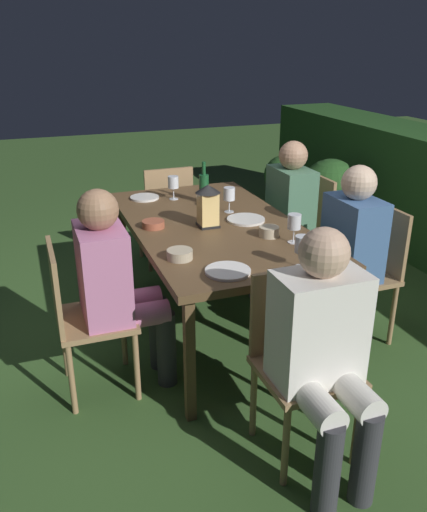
# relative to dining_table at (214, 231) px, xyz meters

# --- Properties ---
(ground_plane) EXTENTS (16.00, 16.00, 0.00)m
(ground_plane) POSITION_rel_dining_table_xyz_m (0.00, 0.00, -0.70)
(ground_plane) COLOR #385B28
(dining_table) EXTENTS (1.82, 1.01, 0.75)m
(dining_table) POSITION_rel_dining_table_xyz_m (0.00, 0.00, 0.00)
(dining_table) COLOR brown
(dining_table) RESTS_ON ground
(chair_side_right_a) EXTENTS (0.42, 0.40, 0.87)m
(chair_side_right_a) POSITION_rel_dining_table_xyz_m (-0.41, 0.89, -0.21)
(chair_side_right_a) COLOR #9E7A51
(chair_side_right_a) RESTS_ON ground
(person_in_green) EXTENTS (0.38, 0.47, 1.15)m
(person_in_green) POSITION_rel_dining_table_xyz_m (-0.41, 0.70, -0.06)
(person_in_green) COLOR #4C7A5B
(person_in_green) RESTS_ON ground
(chair_side_right_b) EXTENTS (0.42, 0.40, 0.87)m
(chair_side_right_b) POSITION_rel_dining_table_xyz_m (0.41, 0.89, -0.21)
(chair_side_right_b) COLOR #9E7A51
(chair_side_right_b) RESTS_ON ground
(person_in_blue) EXTENTS (0.38, 0.47, 1.15)m
(person_in_blue) POSITION_rel_dining_table_xyz_m (0.41, 0.70, -0.06)
(person_in_blue) COLOR #426699
(person_in_blue) RESTS_ON ground
(chair_side_left_b) EXTENTS (0.42, 0.40, 0.87)m
(chair_side_left_b) POSITION_rel_dining_table_xyz_m (0.41, -0.89, -0.21)
(chair_side_left_b) COLOR #9E7A51
(chair_side_left_b) RESTS_ON ground
(person_in_pink) EXTENTS (0.38, 0.47, 1.15)m
(person_in_pink) POSITION_rel_dining_table_xyz_m (0.41, -0.70, -0.06)
(person_in_pink) COLOR #C675A3
(person_in_pink) RESTS_ON ground
(chair_head_far) EXTENTS (0.40, 0.42, 0.87)m
(chair_head_far) POSITION_rel_dining_table_xyz_m (1.16, 0.00, -0.21)
(chair_head_far) COLOR #9E7A51
(chair_head_far) RESTS_ON ground
(person_in_cream) EXTENTS (0.48, 0.38, 1.15)m
(person_in_cream) POSITION_rel_dining_table_xyz_m (1.35, 0.00, -0.06)
(person_in_cream) COLOR white
(person_in_cream) RESTS_ON ground
(chair_head_near) EXTENTS (0.40, 0.42, 0.87)m
(chair_head_near) POSITION_rel_dining_table_xyz_m (-1.16, 0.00, -0.21)
(chair_head_near) COLOR #9E7A51
(chair_head_near) RESTS_ON ground
(lantern_centerpiece) EXTENTS (0.15, 0.15, 0.27)m
(lantern_centerpiece) POSITION_rel_dining_table_xyz_m (0.05, -0.05, 0.20)
(lantern_centerpiece) COLOR black
(lantern_centerpiece) RESTS_ON dining_table
(green_bottle_on_table) EXTENTS (0.07, 0.07, 0.29)m
(green_bottle_on_table) POSITION_rel_dining_table_xyz_m (-0.44, 0.09, 0.16)
(green_bottle_on_table) COLOR #195128
(green_bottle_on_table) RESTS_ON dining_table
(wine_glass_a) EXTENTS (0.08, 0.08, 0.17)m
(wine_glass_a) POSITION_rel_dining_table_xyz_m (-0.59, -0.09, 0.17)
(wine_glass_a) COLOR silver
(wine_glass_a) RESTS_ON dining_table
(wine_glass_b) EXTENTS (0.08, 0.08, 0.17)m
(wine_glass_b) POSITION_rel_dining_table_xyz_m (0.48, 0.31, 0.17)
(wine_glass_b) COLOR silver
(wine_glass_b) RESTS_ON dining_table
(wine_glass_c) EXTENTS (0.08, 0.08, 0.17)m
(wine_glass_c) POSITION_rel_dining_table_xyz_m (0.80, 0.18, 0.17)
(wine_glass_c) COLOR silver
(wine_glass_c) RESTS_ON dining_table
(wine_glass_d) EXTENTS (0.08, 0.08, 0.17)m
(wine_glass_d) POSITION_rel_dining_table_xyz_m (-0.18, 0.18, 0.17)
(wine_glass_d) COLOR silver
(wine_glass_d) RESTS_ON dining_table
(plate_a) EXTENTS (0.23, 0.23, 0.01)m
(plate_a) POSITION_rel_dining_table_xyz_m (0.74, -0.19, 0.06)
(plate_a) COLOR white
(plate_a) RESTS_ON dining_table
(plate_b) EXTENTS (0.21, 0.21, 0.01)m
(plate_b) POSITION_rel_dining_table_xyz_m (-0.68, -0.28, 0.06)
(plate_b) COLOR silver
(plate_b) RESTS_ON dining_table
(plate_c) EXTENTS (0.24, 0.24, 0.01)m
(plate_c) POSITION_rel_dining_table_xyz_m (0.03, 0.21, 0.06)
(plate_c) COLOR silver
(plate_c) RESTS_ON dining_table
(bowl_olives) EXTENTS (0.12, 0.12, 0.06)m
(bowl_olives) POSITION_rel_dining_table_xyz_m (0.34, 0.22, 0.08)
(bowl_olives) COLOR #BCAD8E
(bowl_olives) RESTS_ON dining_table
(bowl_bread) EXTENTS (0.14, 0.14, 0.05)m
(bowl_bread) POSITION_rel_dining_table_xyz_m (0.49, -0.37, 0.08)
(bowl_bread) COLOR #BCAD8E
(bowl_bread) RESTS_ON dining_table
(bowl_salad) EXTENTS (0.14, 0.14, 0.04)m
(bowl_salad) POSITION_rel_dining_table_xyz_m (-0.05, -0.38, 0.08)
(bowl_salad) COLOR #9E5138
(bowl_salad) RESTS_ON dining_table
(potted_plant_by_hedge) EXTENTS (0.42, 0.42, 0.68)m
(potted_plant_by_hedge) POSITION_rel_dining_table_xyz_m (-2.00, 1.53, -0.31)
(potted_plant_by_hedge) COLOR brown
(potted_plant_by_hedge) RESTS_ON ground
(potted_plant_corner) EXTENTS (0.56, 0.56, 0.78)m
(potted_plant_corner) POSITION_rel_dining_table_xyz_m (-1.23, 1.62, -0.23)
(potted_plant_corner) COLOR brown
(potted_plant_corner) RESTS_ON ground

